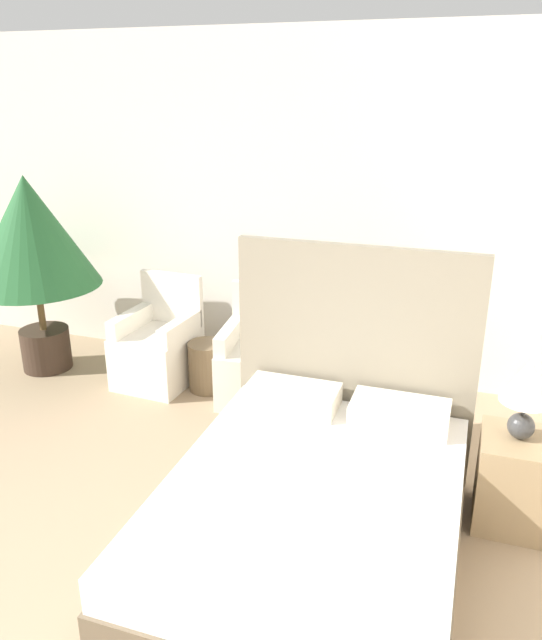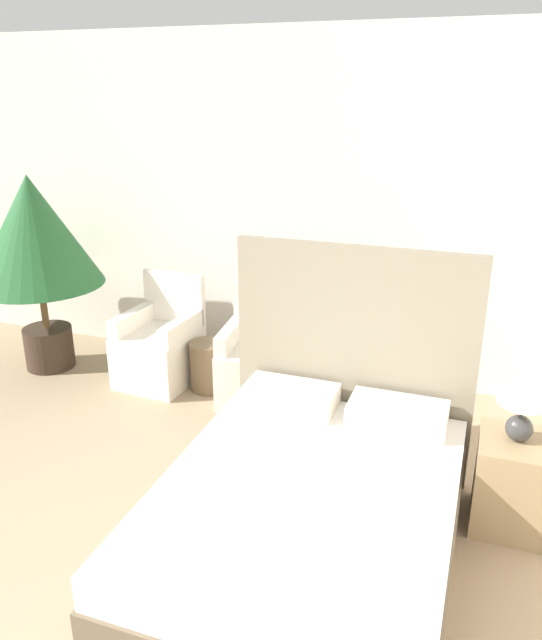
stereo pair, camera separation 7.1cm
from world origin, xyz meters
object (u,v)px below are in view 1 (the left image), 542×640
at_px(armchair_near_window_left, 158,350).
at_px(table_lamp, 527,387).
at_px(potted_palm, 31,239).
at_px(bed, 316,503).
at_px(armchair_near_window_right, 260,365).
at_px(nightstand, 514,480).
at_px(side_table, 208,366).

relative_size(armchair_near_window_left, table_lamp, 1.88).
bearing_deg(potted_palm, table_lamp, -13.11).
xyz_separation_m(bed, armchair_near_window_right, (-0.91, 1.63, -0.01)).
relative_size(potted_palm, table_lamp, 3.60).
height_order(bed, nightstand, bed).
bearing_deg(nightstand, armchair_near_window_right, 152.32).
height_order(armchair_near_window_right, table_lamp, table_lamp).
bearing_deg(table_lamp, potted_palm, 166.89).
bearing_deg(nightstand, bed, -149.46).
bearing_deg(armchair_near_window_right, side_table, 174.33).
bearing_deg(potted_palm, armchair_near_window_left, 4.42).
relative_size(armchair_near_window_left, armchair_near_window_right, 1.00).
bearing_deg(armchair_near_window_left, bed, -37.98).
xyz_separation_m(armchair_near_window_left, armchair_near_window_right, (0.93, -0.00, 0.00)).
xyz_separation_m(armchair_near_window_left, table_lamp, (2.87, -1.01, 0.59)).
xyz_separation_m(armchair_near_window_left, potted_palm, (-1.11, -0.09, 0.92)).
xyz_separation_m(armchair_near_window_left, nightstand, (2.88, -1.02, -0.01)).
xyz_separation_m(bed, table_lamp, (1.02, 0.62, 0.58)).
xyz_separation_m(potted_palm, table_lamp, (3.98, -0.93, -0.33)).
xyz_separation_m(nightstand, side_table, (-2.41, 1.02, -0.07)).
height_order(bed, table_lamp, bed).
distance_m(armchair_near_window_right, potted_palm, 2.24).
bearing_deg(armchair_near_window_left, potted_palm, -172.09).
distance_m(armchair_near_window_right, nightstand, 2.20).
distance_m(bed, potted_palm, 3.46).
relative_size(armchair_near_window_right, side_table, 2.17).
distance_m(bed, armchair_near_window_left, 2.47).
height_order(armchair_near_window_left, potted_palm, potted_palm).
xyz_separation_m(table_lamp, side_table, (-2.40, 1.01, -0.67)).
relative_size(bed, table_lamp, 4.15).
bearing_deg(armchair_near_window_right, table_lamp, -33.90).
xyz_separation_m(bed, side_table, (-1.38, 1.63, -0.09)).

